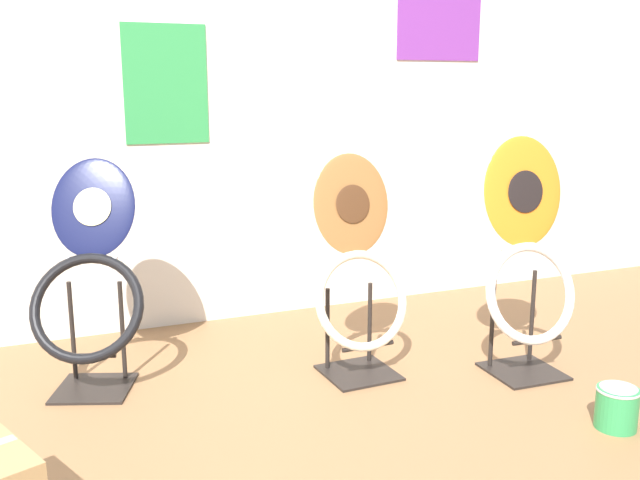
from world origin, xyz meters
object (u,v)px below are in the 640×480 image
at_px(toilet_seat_display_woodgrain, 358,280).
at_px(paint_can, 617,406).
at_px(toilet_seat_display_orange_sun, 527,261).
at_px(toilet_seat_display_navy_moon, 89,286).

relative_size(toilet_seat_display_woodgrain, paint_can, 5.99).
bearing_deg(toilet_seat_display_orange_sun, paint_can, -91.85).
bearing_deg(toilet_seat_display_orange_sun, toilet_seat_display_woodgrain, 159.14).
xyz_separation_m(toilet_seat_display_navy_moon, paint_can, (1.61, -1.05, -0.33)).
height_order(toilet_seat_display_orange_sun, toilet_seat_display_woodgrain, toilet_seat_display_orange_sun).
height_order(toilet_seat_display_orange_sun, paint_can, toilet_seat_display_orange_sun).
relative_size(toilet_seat_display_navy_moon, toilet_seat_display_woodgrain, 0.99).
bearing_deg(toilet_seat_display_navy_moon, toilet_seat_display_orange_sun, -17.48).
relative_size(toilet_seat_display_navy_moon, paint_can, 5.90).
xyz_separation_m(toilet_seat_display_orange_sun, paint_can, (-0.02, -0.53, -0.39)).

